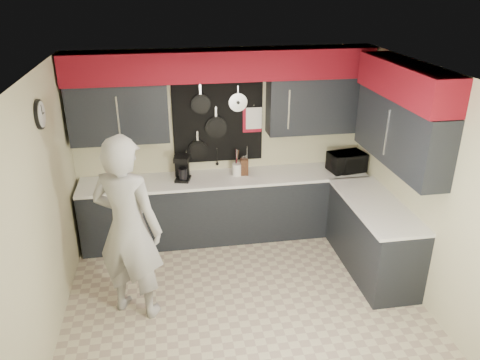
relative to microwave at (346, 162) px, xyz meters
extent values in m
plane|color=#BCB392|center=(-1.70, -1.38, -1.05)|extent=(4.00, 4.00, 0.00)
cube|color=beige|center=(-1.70, 0.36, 0.25)|extent=(4.00, 0.01, 2.60)
cube|color=black|center=(-3.03, 0.21, 0.77)|extent=(1.24, 0.32, 0.75)
cube|color=black|center=(-0.42, 0.21, 0.77)|extent=(1.34, 0.32, 0.75)
cube|color=maroon|center=(-1.70, 0.19, 1.35)|extent=(3.94, 0.36, 0.38)
cube|color=black|center=(-1.75, 0.35, 0.57)|extent=(1.22, 0.03, 1.15)
cylinder|color=black|center=(-1.98, 0.31, 0.83)|extent=(0.26, 0.04, 0.26)
cylinder|color=black|center=(-1.78, 0.31, 0.50)|extent=(0.30, 0.04, 0.30)
cylinder|color=black|center=(-2.04, 0.31, 0.19)|extent=(0.27, 0.04, 0.27)
cylinder|color=silver|center=(-1.48, 0.32, 0.83)|extent=(0.25, 0.02, 0.25)
cube|color=maroon|center=(-1.28, 0.33, 0.57)|extent=(0.26, 0.01, 0.34)
cube|color=white|center=(-1.26, 0.32, 0.60)|extent=(0.22, 0.01, 0.30)
cylinder|color=silver|center=(-2.20, 0.33, 0.08)|extent=(0.01, 0.01, 0.20)
cylinder|color=silver|center=(-1.77, 0.33, 0.08)|extent=(0.01, 0.01, 0.20)
cylinder|color=silver|center=(-1.35, 0.33, 0.08)|extent=(0.01, 0.01, 0.20)
cube|color=beige|center=(0.30, -1.38, 0.25)|extent=(0.01, 3.50, 2.60)
cube|color=black|center=(0.14, -1.08, 0.77)|extent=(0.32, 1.70, 0.75)
cube|color=maroon|center=(0.12, -1.08, 1.35)|extent=(0.36, 1.70, 0.38)
cube|color=beige|center=(-3.69, -1.38, 0.25)|extent=(0.01, 3.50, 2.60)
cylinder|color=black|center=(-3.68, -0.98, 1.13)|extent=(0.04, 0.30, 0.30)
cylinder|color=white|center=(-3.66, -0.98, 1.13)|extent=(0.01, 0.26, 0.26)
cube|color=black|center=(-1.70, 0.07, -0.61)|extent=(3.90, 0.60, 0.88)
cube|color=white|center=(-1.70, 0.05, -0.15)|extent=(3.90, 0.63, 0.04)
cube|color=black|center=(0.00, -1.03, -0.61)|extent=(0.60, 1.60, 0.88)
cube|color=white|center=(-0.01, -1.03, -0.15)|extent=(0.63, 1.60, 0.04)
cube|color=black|center=(-1.70, -0.19, -1.00)|extent=(3.90, 0.06, 0.10)
imported|color=black|center=(0.00, 0.00, 0.00)|extent=(0.53, 0.40, 0.27)
cube|color=#321810|center=(-1.43, 0.10, -0.02)|extent=(0.11, 0.11, 0.23)
cylinder|color=white|center=(-1.53, 0.10, -0.05)|extent=(0.13, 0.13, 0.17)
cube|color=black|center=(-2.27, 0.05, -0.12)|extent=(0.24, 0.27, 0.03)
cube|color=black|center=(-2.27, 0.13, 0.04)|extent=(0.20, 0.11, 0.31)
cube|color=black|center=(-2.27, 0.05, 0.18)|extent=(0.24, 0.27, 0.06)
cylinder|color=black|center=(-2.27, 0.03, -0.03)|extent=(0.11, 0.11, 0.15)
imported|color=#A5A4A2|center=(-2.91, -1.38, -0.02)|extent=(0.89, 0.78, 2.06)
camera|label=1|loc=(-2.46, -5.73, 2.40)|focal=35.00mm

